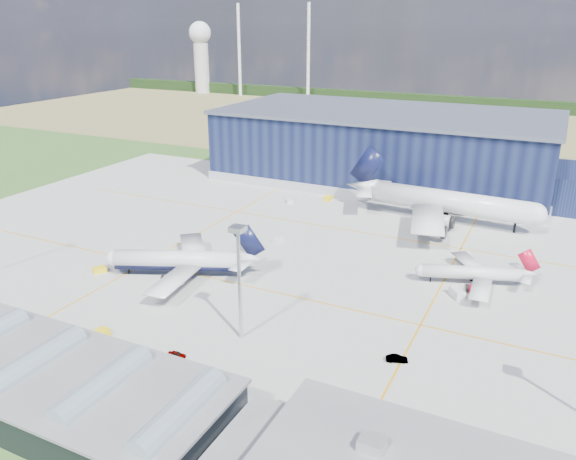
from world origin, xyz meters
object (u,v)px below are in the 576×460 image
(car_a, at_px, (177,355))
(gse_cart_b, at_px, (289,201))
(car_b, at_px, (397,359))
(light_mast_center, at_px, (239,265))
(airliner_red, at_px, (471,266))
(airliner_navy, at_px, (178,251))
(gse_tug_a, at_px, (99,335))
(airliner_widebody, at_px, (451,191))
(gse_tug_c, at_px, (328,198))
(hangar, at_px, (392,150))
(gse_cart_a, at_px, (278,240))
(gse_tug_b, at_px, (100,270))
(gse_van_b, at_px, (457,293))

(car_a, bearing_deg, gse_cart_b, 4.06)
(gse_cart_b, relative_size, car_b, 0.79)
(light_mast_center, bearing_deg, airliner_red, 50.69)
(airliner_navy, bearing_deg, gse_tug_a, 73.33)
(airliner_widebody, relative_size, gse_tug_c, 17.78)
(hangar, height_order, airliner_widebody, hangar)
(car_b, bearing_deg, light_mast_center, 79.31)
(gse_cart_a, height_order, car_a, gse_cart_a)
(light_mast_center, relative_size, gse_tug_c, 6.69)
(airliner_red, distance_m, gse_tug_b, 88.35)
(gse_cart_a, xyz_separation_m, car_a, (9.09, -58.53, -0.07))
(light_mast_center, xyz_separation_m, airliner_navy, (-27.97, 18.00, -9.04))
(gse_tug_b, height_order, car_a, gse_tug_b)
(gse_cart_a, relative_size, car_a, 0.88)
(gse_cart_b, bearing_deg, hangar, 18.24)
(gse_cart_b, bearing_deg, airliner_widebody, -40.47)
(light_mast_center, bearing_deg, gse_tug_b, 166.98)
(car_a, bearing_deg, gse_tug_c, -2.99)
(gse_cart_a, bearing_deg, hangar, 99.00)
(gse_tug_b, bearing_deg, airliner_red, 57.60)
(gse_tug_a, distance_m, gse_tug_c, 101.96)
(gse_tug_a, xyz_separation_m, gse_tug_b, (-21.75, 23.01, -0.12))
(hangar, xyz_separation_m, light_mast_center, (7.19, -124.80, 3.82))
(gse_tug_c, bearing_deg, gse_cart_a, -81.53)
(gse_van_b, height_order, car_b, gse_van_b)
(gse_tug_a, height_order, gse_cart_a, gse_tug_a)
(airliner_red, relative_size, gse_van_b, 6.65)
(airliner_red, distance_m, gse_tug_a, 82.20)
(hangar, height_order, gse_tug_a, hangar)
(airliner_widebody, bearing_deg, gse_tug_c, 176.90)
(airliner_red, height_order, gse_tug_a, airliner_red)
(car_a, bearing_deg, hangar, -9.44)
(light_mast_center, distance_m, gse_van_b, 51.53)
(airliner_navy, height_order, airliner_red, airliner_navy)
(hangar, height_order, gse_tug_b, hangar)
(gse_tug_a, distance_m, gse_van_b, 75.85)
(hangar, xyz_separation_m, gse_cart_a, (-9.01, -77.27, -10.97))
(gse_tug_c, bearing_deg, gse_cart_b, -135.04)
(hangar, height_order, gse_cart_a, hangar)
(airliner_widebody, distance_m, gse_cart_b, 52.67)
(airliner_red, relative_size, gse_cart_b, 9.16)
(airliner_widebody, height_order, car_b, airliner_widebody)
(light_mast_center, bearing_deg, gse_van_b, 46.19)
(gse_cart_a, bearing_deg, gse_tug_c, 108.85)
(light_mast_center, height_order, airliner_widebody, light_mast_center)
(gse_tug_a, distance_m, car_a, 17.43)
(airliner_navy, bearing_deg, gse_van_b, 172.65)
(gse_van_b, xyz_separation_m, gse_tug_c, (-52.79, 53.78, -0.23))
(light_mast_center, distance_m, gse_tug_a, 31.07)
(hangar, height_order, gse_van_b, hangar)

